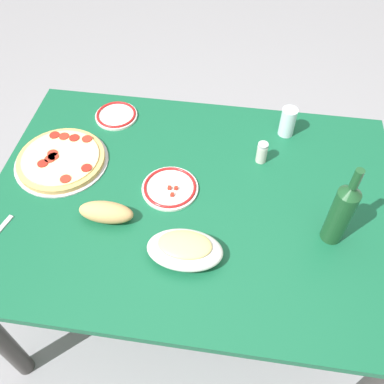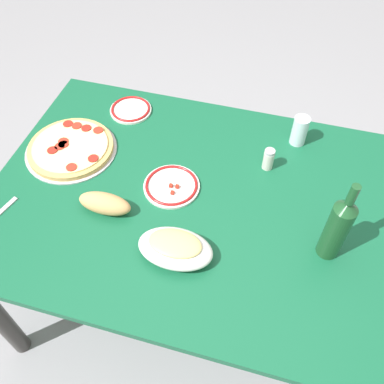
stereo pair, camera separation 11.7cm
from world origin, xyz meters
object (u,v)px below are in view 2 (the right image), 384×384
at_px(water_glass, 300,131).
at_px(spice_shaker, 268,159).
at_px(wine_bottle, 337,227).
at_px(dining_table, 192,214).
at_px(side_plate_near, 131,110).
at_px(side_plate_far, 172,186).
at_px(bread_loaf, 105,203).
at_px(pepperoni_pizza, 71,148).
at_px(baked_pasta_dish, 175,247).

relative_size(water_glass, spice_shaker, 1.38).
bearing_deg(wine_bottle, dining_table, -11.14).
bearing_deg(dining_table, side_plate_near, -45.27).
xyz_separation_m(side_plate_far, bread_loaf, (0.19, 0.16, 0.03)).
height_order(pepperoni_pizza, spice_shaker, spice_shaker).
distance_m(dining_table, side_plate_far, 0.14).
height_order(pepperoni_pizza, water_glass, water_glass).
bearing_deg(baked_pasta_dish, wine_bottle, -162.73).
distance_m(pepperoni_pizza, wine_bottle, 1.01).
relative_size(baked_pasta_dish, spice_shaker, 2.76).
xyz_separation_m(baked_pasta_dish, wine_bottle, (-0.46, -0.14, 0.09)).
relative_size(side_plate_near, spice_shaker, 2.00).
bearing_deg(bread_loaf, water_glass, -139.09).
bearing_deg(wine_bottle, side_plate_far, -11.97).
height_order(baked_pasta_dish, side_plate_near, baked_pasta_dish).
bearing_deg(side_plate_near, baked_pasta_dish, 122.18).
xyz_separation_m(pepperoni_pizza, water_glass, (-0.83, -0.28, 0.05)).
relative_size(side_plate_far, bread_loaf, 1.09).
distance_m(baked_pasta_dish, side_plate_far, 0.28).
bearing_deg(pepperoni_pizza, baked_pasta_dish, 147.56).
height_order(side_plate_near, side_plate_far, side_plate_far).
xyz_separation_m(wine_bottle, water_glass, (0.15, -0.47, -0.07)).
xyz_separation_m(wine_bottle, spice_shaker, (0.24, -0.31, -0.09)).
xyz_separation_m(baked_pasta_dish, spice_shaker, (-0.22, -0.45, 0.00)).
xyz_separation_m(dining_table, water_glass, (-0.32, -0.38, 0.16)).
relative_size(water_glass, bread_loaf, 0.65).
xyz_separation_m(dining_table, side_plate_far, (0.08, -0.02, 0.11)).
height_order(wine_bottle, side_plate_far, wine_bottle).
relative_size(pepperoni_pizza, wine_bottle, 1.09).
height_order(water_glass, side_plate_near, water_glass).
distance_m(dining_table, bread_loaf, 0.33).
bearing_deg(dining_table, bread_loaf, 26.12).
bearing_deg(wine_bottle, bread_loaf, 2.99).
xyz_separation_m(dining_table, side_plate_near, (0.37, -0.38, 0.11)).
bearing_deg(wine_bottle, spice_shaker, -51.78).
distance_m(dining_table, side_plate_near, 0.54).
relative_size(dining_table, wine_bottle, 4.47).
relative_size(dining_table, spice_shaker, 16.51).
xyz_separation_m(baked_pasta_dish, water_glass, (-0.31, -0.62, 0.02)).
distance_m(wine_bottle, spice_shaker, 0.40).
distance_m(pepperoni_pizza, bread_loaf, 0.33).
height_order(pepperoni_pizza, baked_pasta_dish, baked_pasta_dish).
xyz_separation_m(dining_table, bread_loaf, (0.27, 0.13, 0.14)).
distance_m(dining_table, baked_pasta_dish, 0.28).
height_order(pepperoni_pizza, side_plate_far, pepperoni_pizza).
height_order(wine_bottle, water_glass, wine_bottle).
relative_size(bread_loaf, spice_shaker, 2.13).
bearing_deg(dining_table, side_plate_far, -16.60).
relative_size(wine_bottle, water_glass, 2.68).
xyz_separation_m(water_glass, side_plate_far, (0.41, 0.36, -0.05)).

